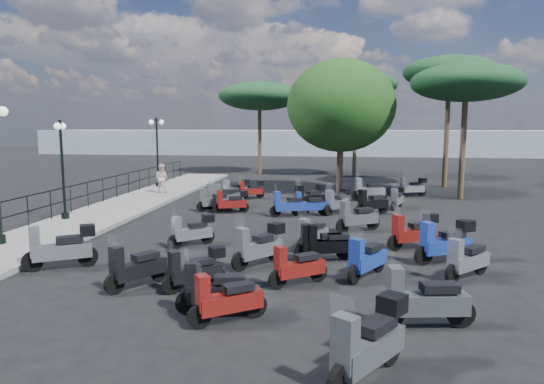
# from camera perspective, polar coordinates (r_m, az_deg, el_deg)

# --- Properties ---
(ground) EXTENTS (120.00, 120.00, 0.00)m
(ground) POSITION_cam_1_polar(r_m,az_deg,el_deg) (16.68, -2.60, -4.91)
(ground) COLOR black
(ground) RESTS_ON ground
(sidewalk) EXTENTS (3.00, 30.00, 0.15)m
(sidewalk) POSITION_cam_1_polar(r_m,az_deg,el_deg) (21.54, -18.35, -2.18)
(sidewalk) COLOR #64615F
(sidewalk) RESTS_ON ground
(railing) EXTENTS (0.04, 26.04, 1.10)m
(railing) POSITION_cam_1_polar(r_m,az_deg,el_deg) (21.85, -21.73, -0.02)
(railing) COLOR black
(railing) RESTS_ON sidewalk
(lamp_post_1) EXTENTS (0.55, 1.05, 3.73)m
(lamp_post_1) POSITION_cam_1_polar(r_m,az_deg,el_deg) (19.87, -23.45, 3.16)
(lamp_post_1) COLOR black
(lamp_post_1) RESTS_ON sidewalk
(lamp_post_2) EXTENTS (0.56, 1.12, 3.94)m
(lamp_post_2) POSITION_cam_1_polar(r_m,az_deg,el_deg) (28.78, -13.35, 5.12)
(lamp_post_2) COLOR black
(lamp_post_2) RESTS_ON sidewalk
(pedestrian_far) EXTENTS (0.87, 0.76, 1.52)m
(pedestrian_far) POSITION_cam_1_polar(r_m,az_deg,el_deg) (26.14, -12.86, 1.60)
(pedestrian_far) COLOR beige
(pedestrian_far) RESTS_ON sidewalk
(scooter_0) EXTENTS (1.03, 1.46, 1.33)m
(scooter_0) POSITION_cam_1_polar(r_m,az_deg,el_deg) (11.58, -15.71, -8.63)
(scooter_0) COLOR black
(scooter_0) RESTS_ON ground
(scooter_1) EXTENTS (1.66, 1.12, 1.47)m
(scooter_1) POSITION_cam_1_polar(r_m,az_deg,el_deg) (13.69, -23.57, -6.05)
(scooter_1) COLOR black
(scooter_1) RESTS_ON ground
(scooter_2) EXTENTS (1.25, 1.15, 1.23)m
(scooter_2) POSITION_cam_1_polar(r_m,az_deg,el_deg) (15.09, -9.38, -4.57)
(scooter_2) COLOR black
(scooter_2) RESTS_ON ground
(scooter_3) EXTENTS (1.47, 0.77, 1.22)m
(scooter_3) POSITION_cam_1_polar(r_m,az_deg,el_deg) (20.51, -4.79, -1.19)
(scooter_3) COLOR black
(scooter_3) RESTS_ON ground
(scooter_4) EXTENTS (1.45, 0.94, 1.29)m
(scooter_4) POSITION_cam_1_polar(r_m,az_deg,el_deg) (22.33, -5.24, -0.49)
(scooter_4) COLOR black
(scooter_4) RESTS_ON ground
(scooter_5) EXTENTS (1.34, 0.89, 1.18)m
(scooter_5) POSITION_cam_1_polar(r_m,az_deg,el_deg) (24.35, -2.52, 0.23)
(scooter_5) COLOR black
(scooter_5) RESTS_ON ground
(scooter_6) EXTENTS (1.68, 0.64, 1.35)m
(scooter_6) POSITION_cam_1_polar(r_m,az_deg,el_deg) (9.77, -6.58, -11.47)
(scooter_6) COLOR black
(scooter_6) RESTS_ON ground
(scooter_7) EXTENTS (1.26, 1.09, 1.21)m
(scooter_7) POSITION_cam_1_polar(r_m,az_deg,el_deg) (11.19, -9.02, -9.04)
(scooter_7) COLOR black
(scooter_7) RESTS_ON ground
(scooter_8) EXTENTS (1.24, 1.48, 1.41)m
(scooter_8) POSITION_cam_1_polar(r_m,az_deg,el_deg) (12.81, -1.54, -6.41)
(scooter_8) COLOR black
(scooter_8) RESTS_ON ground
(scooter_9) EXTENTS (1.60, 0.80, 1.33)m
(scooter_9) POSITION_cam_1_polar(r_m,az_deg,el_deg) (19.63, 1.98, -1.58)
(scooter_9) COLOR black
(scooter_9) RESTS_ON ground
(scooter_10) EXTENTS (1.57, 1.15, 1.46)m
(scooter_10) POSITION_cam_1_polar(r_m,az_deg,el_deg) (21.62, -5.87, -0.62)
(scooter_10) COLOR black
(scooter_10) RESTS_ON ground
(scooter_11) EXTENTS (1.26, 1.20, 1.27)m
(scooter_11) POSITION_cam_1_polar(r_m,az_deg,el_deg) (24.32, -4.31, 0.28)
(scooter_11) COLOR black
(scooter_11) RESTS_ON ground
(scooter_12) EXTENTS (1.36, 1.02, 1.27)m
(scooter_12) POSITION_cam_1_polar(r_m,az_deg,el_deg) (9.31, -5.41, -12.61)
(scooter_12) COLOR black
(scooter_12) RESTS_ON ground
(scooter_13) EXTENTS (1.02, 1.51, 1.36)m
(scooter_13) POSITION_cam_1_polar(r_m,az_deg,el_deg) (12.05, 11.05, -7.78)
(scooter_13) COLOR black
(scooter_13) RESTS_ON ground
(scooter_14) EXTENTS (1.61, 0.68, 1.30)m
(scooter_14) POSITION_cam_1_polar(r_m,az_deg,el_deg) (13.39, 5.91, -6.17)
(scooter_14) COLOR black
(scooter_14) RESTS_ON ground
(scooter_15) EXTENTS (1.54, 0.70, 1.26)m
(scooter_15) POSITION_cam_1_polar(r_m,az_deg,el_deg) (19.90, 4.41, -1.54)
(scooter_15) COLOR black
(scooter_15) RESTS_ON ground
(scooter_16) EXTENTS (1.07, 1.46, 1.32)m
(scooter_16) POSITION_cam_1_polar(r_m,az_deg,el_deg) (20.45, 7.65, -1.16)
(scooter_16) COLOR black
(scooter_16) RESTS_ON ground
(scooter_17) EXTENTS (1.45, 1.32, 1.42)m
(scooter_17) POSITION_cam_1_polar(r_m,az_deg,el_deg) (21.31, 4.47, -0.64)
(scooter_17) COLOR black
(scooter_17) RESTS_ON ground
(scooter_18) EXTENTS (1.22, 1.62, 1.49)m
(scooter_18) POSITION_cam_1_polar(r_m,az_deg,el_deg) (7.47, 11.26, -17.13)
(scooter_18) COLOR black
(scooter_18) RESTS_ON ground
(scooter_19) EXTENTS (1.31, 1.02, 1.25)m
(scooter_19) POSITION_cam_1_polar(r_m,az_deg,el_deg) (11.35, 2.98, -8.84)
(scooter_19) COLOR black
(scooter_19) RESTS_ON ground
(scooter_20) EXTENTS (0.90, 1.42, 1.25)m
(scooter_20) POSITION_cam_1_polar(r_m,az_deg,el_deg) (14.61, 4.71, -5.03)
(scooter_20) COLOR black
(scooter_20) RESTS_ON ground
(scooter_21) EXTENTS (1.55, 1.06, 1.40)m
(scooter_21) POSITION_cam_1_polar(r_m,az_deg,el_deg) (17.15, 9.99, -3.00)
(scooter_21) COLOR black
(scooter_21) RESTS_ON ground
(scooter_22) EXTENTS (0.76, 1.45, 1.21)m
(scooter_22) POSITION_cam_1_polar(r_m,az_deg,el_deg) (22.09, 14.52, -0.77)
(scooter_22) COLOR black
(scooter_22) RESTS_ON ground
(scooter_23) EXTENTS (1.77, 0.80, 1.45)m
(scooter_23) POSITION_cam_1_polar(r_m,az_deg,el_deg) (24.14, 11.30, 0.16)
(scooter_23) COLOR black
(scooter_23) RESTS_ON ground
(scooter_24) EXTENTS (1.84, 0.64, 1.47)m
(scooter_24) POSITION_cam_1_polar(r_m,az_deg,el_deg) (9.46, 17.38, -12.15)
(scooter_24) COLOR black
(scooter_24) RESTS_ON ground
(scooter_25) EXTENTS (1.28, 1.25, 1.34)m
(scooter_25) POSITION_cam_1_polar(r_m,az_deg,el_deg) (12.66, 21.92, -7.46)
(scooter_25) COLOR black
(scooter_25) RESTS_ON ground
(scooter_26) EXTENTS (1.70, 1.07, 1.48)m
(scooter_26) POSITION_cam_1_polar(r_m,az_deg,el_deg) (13.91, 19.71, -5.62)
(scooter_26) COLOR black
(scooter_26) RESTS_ON ground
(scooter_27) EXTENTS (1.56, 1.02, 1.37)m
(scooter_27) POSITION_cam_1_polar(r_m,az_deg,el_deg) (15.13, 16.29, -4.55)
(scooter_27) COLOR black
(scooter_27) RESTS_ON ground
(scooter_28) EXTENTS (1.44, 1.14, 1.38)m
(scooter_28) POSITION_cam_1_polar(r_m,az_deg,el_deg) (20.40, 11.63, -1.33)
(scooter_28) COLOR black
(scooter_28) RESTS_ON ground
(scooter_29) EXTENTS (1.54, 0.75, 1.27)m
(scooter_29) POSITION_cam_1_polar(r_m,az_deg,el_deg) (26.13, 16.17, 0.52)
(scooter_29) COLOR black
(scooter_29) RESTS_ON ground
(scooter_30) EXTENTS (1.61, 0.68, 1.30)m
(scooter_30) POSITION_cam_1_polar(r_m,az_deg,el_deg) (13.39, 6.72, -6.18)
(scooter_30) COLOR black
(scooter_30) RESTS_ON ground
(scooter_31) EXTENTS (1.45, 0.94, 1.29)m
(scooter_31) POSITION_cam_1_polar(r_m,az_deg,el_deg) (20.98, -6.83, -1.05)
(scooter_31) COLOR black
(scooter_31) RESTS_ON ground
(broadleaf_tree) EXTENTS (5.83, 5.83, 7.18)m
(broadleaf_tree) POSITION_cam_1_polar(r_m,az_deg,el_deg) (26.55, 8.12, 10.00)
(broadleaf_tree) COLOR #38281E
(broadleaf_tree) RESTS_ON ground
(pine_0) EXTENTS (5.70, 5.70, 7.45)m
(pine_0) POSITION_cam_1_polar(r_m,az_deg,el_deg) (34.96, 9.87, 12.28)
(pine_0) COLOR #38281E
(pine_0) RESTS_ON ground
(pine_1) EXTENTS (5.33, 5.33, 7.65)m
(pine_1) POSITION_cam_1_polar(r_m,az_deg,el_deg) (30.55, 20.17, 13.05)
(pine_1) COLOR #38281E
(pine_1) RESTS_ON ground
(pine_2) EXTENTS (6.16, 6.16, 6.90)m
(pine_2) POSITION_cam_1_polar(r_m,az_deg,el_deg) (36.81, -1.47, 11.20)
(pine_2) COLOR #38281E
(pine_2) RESTS_ON ground
(pine_3) EXTENTS (5.38, 5.38, 6.69)m
(pine_3) POSITION_cam_1_polar(r_m,az_deg,el_deg) (25.94, 21.89, 11.83)
(pine_3) COLOR #38281E
(pine_3) RESTS_ON ground
(distant_hills) EXTENTS (70.00, 8.00, 3.00)m
(distant_hills) POSITION_cam_1_polar(r_m,az_deg,el_deg) (61.10, 5.18, 5.83)
(distant_hills) COLOR gray
(distant_hills) RESTS_ON ground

